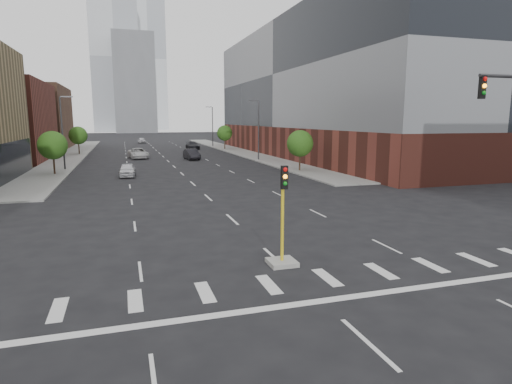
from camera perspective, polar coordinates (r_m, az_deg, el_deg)
name	(u,v)px	position (r m, az deg, el deg)	size (l,w,h in m)	color
ground	(413,384)	(11.98, 20.21, -22.86)	(400.00, 400.00, 0.00)	black
sidewalk_left_far	(73,155)	(82.55, -23.24, 4.60)	(5.00, 92.00, 0.15)	gray
sidewalk_right_far	(237,151)	(84.86, -2.59, 5.50)	(5.00, 92.00, 0.15)	gray
building_left_far_b	(14,118)	(102.06, -29.53, 8.58)	(20.00, 24.00, 13.00)	brown
building_right_main	(338,91)	(76.94, 10.91, 13.04)	(24.00, 70.00, 22.00)	brown
tower_left	(115,59)	(229.67, -18.28, 16.44)	(22.00, 22.00, 70.00)	#B2B7BC
tower_right	(148,61)	(270.47, -14.25, 16.60)	(20.00, 20.00, 80.00)	#B2B7BC
tower_mid	(134,84)	(208.55, -15.91, 13.68)	(18.00, 18.00, 44.00)	slate
median_traffic_signal	(282,243)	(18.80, 3.54, -6.86)	(1.20, 1.20, 4.40)	#999993
streetlight_right_a	(258,128)	(65.94, 0.26, 8.59)	(1.60, 0.22, 9.07)	#2D2D30
streetlight_right_b	(212,125)	(99.87, -5.87, 8.93)	(1.60, 0.22, 9.07)	#2D2D30
streetlight_left	(63,130)	(58.30, -24.35, 7.58)	(1.60, 0.22, 9.07)	#2D2D30
tree_left_near	(53,145)	(53.49, -25.49, 5.64)	(3.20, 3.20, 4.85)	#382619
tree_left_far	(78,135)	(83.26, -22.64, 6.97)	(3.20, 3.20, 4.85)	#382619
tree_right_near	(300,144)	(52.13, 5.89, 6.45)	(3.20, 3.20, 4.85)	#382619
tree_right_far	(225,133)	(90.26, -4.20, 7.84)	(3.20, 3.20, 4.85)	#382619
car_near_left	(127,170)	(49.65, -16.79, 2.84)	(1.74, 4.32, 1.47)	silver
car_mid_right	(192,154)	(68.22, -8.58, 5.00)	(1.75, 5.03, 1.66)	black
car_far_left	(138,153)	(72.00, -15.43, 5.00)	(2.73, 5.93, 1.65)	#BDBDBD
car_deep_right	(193,145)	(91.62, -8.46, 6.17)	(2.23, 5.50, 1.60)	black
car_distant	(142,140)	(116.43, -14.99, 6.66)	(1.78, 4.41, 1.50)	silver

